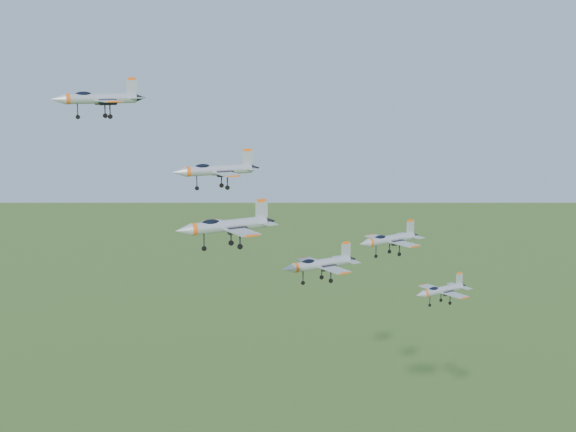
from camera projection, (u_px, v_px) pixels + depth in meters
name	position (u px, v px, depth m)	size (l,w,h in m)	color
jet_lead	(98.00, 98.00, 115.25)	(14.01, 11.66, 3.74)	#B0B6BD
jet_left_high	(216.00, 170.00, 111.92)	(13.11, 10.82, 3.51)	#B0B6BD
jet_right_high	(226.00, 226.00, 95.97)	(13.43, 11.21, 3.59)	#B0B6BD
jet_left_low	(319.00, 264.00, 120.29)	(13.54, 11.35, 3.63)	#B0B6BD
jet_right_low	(389.00, 239.00, 107.94)	(10.72, 9.06, 2.89)	#B0B6BD
jet_trail	(441.00, 290.00, 128.91)	(11.22, 9.45, 3.02)	#B0B6BD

